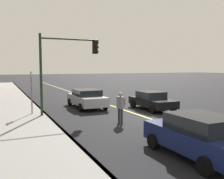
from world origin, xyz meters
TOP-DOWN VIEW (x-y plane):
  - ground at (0.00, 0.00)m, footprint 200.00×200.00m
  - sidewalk_slab at (0.00, 7.35)m, footprint 80.00×3.42m
  - curb_edge at (0.00, 5.72)m, footprint 80.00×0.16m
  - lane_stripe_center at (0.00, 0.00)m, footprint 80.00×0.16m
  - car_navy at (-6.88, 2.13)m, footprint 4.16×2.06m
  - car_silver at (5.23, 2.17)m, footprint 4.66×2.12m
  - car_black at (2.33, -2.00)m, footprint 4.18×1.96m
  - pedestrian_with_backpack at (-0.92, 2.24)m, footprint 0.46×0.43m
  - traffic_light_mast at (2.68, 4.48)m, footprint 0.28×3.98m
  - street_sign_post at (3.49, 6.54)m, footprint 0.60×0.08m

SIDE VIEW (x-z plane):
  - ground at x=0.00m, z-range 0.00..0.00m
  - lane_stripe_center at x=0.00m, z-range 0.00..0.01m
  - sidewalk_slab at x=0.00m, z-range 0.00..0.15m
  - curb_edge at x=0.00m, z-range 0.00..0.15m
  - car_black at x=2.33m, z-range 0.02..1.38m
  - car_silver at x=5.23m, z-range 0.03..1.48m
  - car_navy at x=-6.88m, z-range 0.03..1.58m
  - pedestrian_with_backpack at x=-0.92m, z-range 0.16..1.94m
  - street_sign_post at x=3.49m, z-range 0.26..3.17m
  - traffic_light_mast at x=2.68m, z-range 1.00..6.30m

